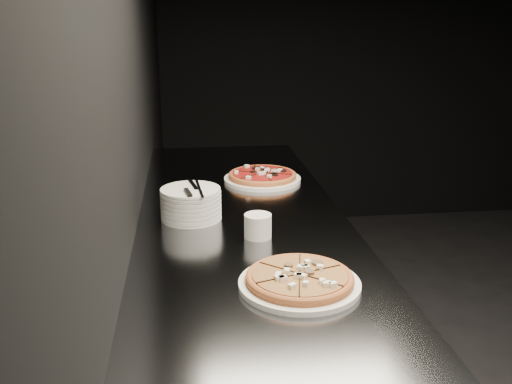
{
  "coord_description": "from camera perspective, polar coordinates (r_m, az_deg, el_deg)",
  "views": [
    {
      "loc": [
        -2.32,
        -1.84,
        1.62
      ],
      "look_at": [
        -2.08,
        0.09,
        1.01
      ],
      "focal_mm": 40.0,
      "sensor_mm": 36.0,
      "label": 1
    }
  ],
  "objects": [
    {
      "name": "counter",
      "position": [
        2.18,
        -1.06,
        -14.68
      ],
      "size": [
        0.74,
        2.44,
        0.92
      ],
      "color": "slate",
      "rests_on": "floor"
    },
    {
      "name": "wall_left",
      "position": [
        1.86,
        -12.83,
        10.23
      ],
      "size": [
        0.02,
        5.0,
        2.8
      ],
      "primitive_type": "cube",
      "color": "black",
      "rests_on": "floor"
    },
    {
      "name": "pizza_tomato",
      "position": [
        2.48,
        0.64,
        1.56
      ],
      "size": [
        0.38,
        0.38,
        0.04
      ],
      "rotation": [
        0.0,
        0.0,
        -0.37
      ],
      "color": "white",
      "rests_on": "counter"
    },
    {
      "name": "plate_stack",
      "position": [
        2.03,
        -6.53,
        -1.15
      ],
      "size": [
        0.21,
        0.21,
        0.11
      ],
      "color": "white",
      "rests_on": "counter"
    },
    {
      "name": "wall_back",
      "position": [
        4.92,
        21.65,
        13.7
      ],
      "size": [
        5.0,
        0.02,
        2.8
      ],
      "primitive_type": "cube",
      "color": "black",
      "rests_on": "floor"
    },
    {
      "name": "pizza_mushroom",
      "position": [
        1.54,
        4.38,
        -8.75
      ],
      "size": [
        0.37,
        0.37,
        0.04
      ],
      "rotation": [
        0.0,
        0.0,
        0.32
      ],
      "color": "white",
      "rests_on": "counter"
    },
    {
      "name": "ramekin",
      "position": [
        1.85,
        0.19,
        -3.34
      ],
      "size": [
        0.09,
        0.09,
        0.08
      ],
      "color": "silver",
      "rests_on": "counter"
    },
    {
      "name": "cutlery",
      "position": [
        2.0,
        -6.34,
        0.3
      ],
      "size": [
        0.07,
        0.23,
        0.01
      ],
      "rotation": [
        0.0,
        0.0,
        0.18
      ],
      "color": "silver",
      "rests_on": "plate_stack"
    }
  ]
}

